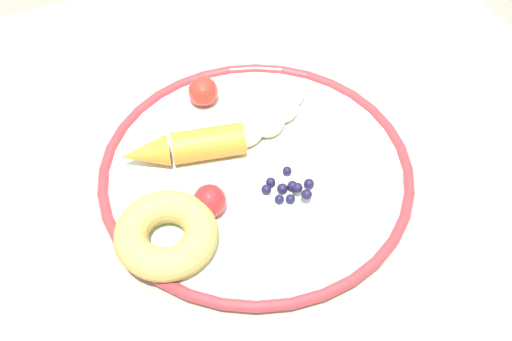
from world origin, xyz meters
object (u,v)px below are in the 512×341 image
at_px(banana, 266,122).
at_px(tomato_near, 203,91).
at_px(blueberry_pile, 289,188).
at_px(plate, 256,172).
at_px(carrot_orange, 181,148).
at_px(dining_table, 236,261).
at_px(donut, 166,235).
at_px(tomato_mid, 208,198).

xyz_separation_m(banana, tomato_near, (-0.05, 0.07, 0.01)).
xyz_separation_m(banana, blueberry_pile, (-0.01, -0.10, -0.01)).
distance_m(plate, carrot_orange, 0.09).
distance_m(dining_table, carrot_orange, 0.16).
distance_m(dining_table, donut, 0.16).
bearing_deg(carrot_orange, donut, -115.97).
relative_size(plate, tomato_near, 9.73).
bearing_deg(blueberry_pile, tomato_near, 102.76).
distance_m(banana, tomato_mid, 0.13).
relative_size(carrot_orange, tomato_mid, 3.94).
height_order(blueberry_pile, tomato_mid, tomato_mid).
xyz_separation_m(donut, tomato_near, (0.10, 0.18, 0.00)).
bearing_deg(banana, dining_table, -130.66).
xyz_separation_m(dining_table, blueberry_pile, (0.06, -0.01, 0.12)).
bearing_deg(tomato_mid, plate, 24.02).
xyz_separation_m(banana, carrot_orange, (-0.10, -0.01, 0.01)).
xyz_separation_m(plate, tomato_mid, (-0.07, -0.03, 0.02)).
bearing_deg(blueberry_pile, donut, -174.43).
bearing_deg(carrot_orange, plate, -34.31).
distance_m(donut, blueberry_pile, 0.14).
distance_m(dining_table, banana, 0.17).
relative_size(blueberry_pile, tomato_mid, 1.62).
bearing_deg(carrot_orange, tomato_near, 55.05).
xyz_separation_m(dining_table, banana, (0.07, 0.09, 0.13)).
bearing_deg(tomato_mid, dining_table, -7.76).
bearing_deg(plate, dining_table, -140.34).
height_order(plate, banana, banana).
relative_size(carrot_orange, blueberry_pile, 2.44).
distance_m(blueberry_pile, tomato_mid, 0.09).
bearing_deg(tomato_near, dining_table, -98.40).
distance_m(carrot_orange, tomato_mid, 0.08).
height_order(dining_table, banana, banana).
bearing_deg(banana, blueberry_pile, -98.02).
bearing_deg(plate, banana, 57.17).
height_order(donut, tomato_near, tomato_near).
relative_size(banana, donut, 1.50).
xyz_separation_m(plate, carrot_orange, (-0.07, 0.05, 0.02)).
bearing_deg(tomato_near, blueberry_pile, -77.24).
bearing_deg(banana, tomato_mid, -140.47).
xyz_separation_m(carrot_orange, tomato_near, (0.05, 0.08, -0.00)).
xyz_separation_m(donut, blueberry_pile, (0.14, 0.01, -0.01)).
height_order(banana, tomato_near, tomato_near).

